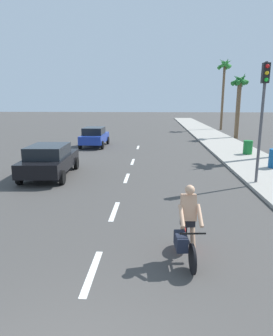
{
  "coord_description": "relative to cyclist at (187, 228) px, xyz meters",
  "views": [
    {
      "loc": [
        1.32,
        -2.7,
        3.63
      ],
      "look_at": [
        0.63,
        8.54,
        1.1
      ],
      "focal_mm": 31.89,
      "sensor_mm": 36.0,
      "label": 1
    }
  ],
  "objects": [
    {
      "name": "ground_plane",
      "position": [
        -2.07,
        16.36,
        -0.83
      ],
      "size": [
        160.0,
        160.0,
        0.0
      ],
      "primitive_type": "plane",
      "color": "#423F3D"
    },
    {
      "name": "sidewalk_strip",
      "position": [
        5.14,
        18.36,
        -0.76
      ],
      "size": [
        3.6,
        80.0,
        0.14
      ],
      "primitive_type": "cube",
      "color": "#9E998E",
      "rests_on": "ground"
    },
    {
      "name": "lane_stripe_1",
      "position": [
        -2.07,
        -0.59,
        -0.83
      ],
      "size": [
        0.16,
        1.8,
        0.01
      ],
      "primitive_type": "cube",
      "color": "white",
      "rests_on": "ground"
    },
    {
      "name": "lane_stripe_2",
      "position": [
        -2.07,
        3.09,
        -0.83
      ],
      "size": [
        0.16,
        1.8,
        0.01
      ],
      "primitive_type": "cube",
      "color": "white",
      "rests_on": "ground"
    },
    {
      "name": "lane_stripe_3",
      "position": [
        -2.07,
        7.53,
        -0.83
      ],
      "size": [
        0.16,
        1.8,
        0.01
      ],
      "primitive_type": "cube",
      "color": "white",
      "rests_on": "ground"
    },
    {
      "name": "lane_stripe_4",
      "position": [
        -2.07,
        11.51,
        -0.83
      ],
      "size": [
        0.16,
        1.8,
        0.01
      ],
      "primitive_type": "cube",
      "color": "white",
      "rests_on": "ground"
    },
    {
      "name": "lane_stripe_5",
      "position": [
        -2.07,
        17.34,
        -0.83
      ],
      "size": [
        0.16,
        1.8,
        0.01
      ],
      "primitive_type": "cube",
      "color": "white",
      "rests_on": "ground"
    },
    {
      "name": "cyclist",
      "position": [
        0.0,
        0.0,
        0.0
      ],
      "size": [
        0.66,
        1.71,
        1.82
      ],
      "rotation": [
        0.0,
        0.0,
        3.23
      ],
      "color": "black",
      "rests_on": "ground"
    },
    {
      "name": "parked_car_black",
      "position": [
        -5.87,
        7.69,
        0.01
      ],
      "size": [
        2.3,
        4.66,
        1.57
      ],
      "rotation": [
        0.0,
        0.0,
        0.06
      ],
      "color": "black",
      "rests_on": "ground"
    },
    {
      "name": "parked_car_blue",
      "position": [
        -5.64,
        17.62,
        0.01
      ],
      "size": [
        1.92,
        4.13,
        1.57
      ],
      "rotation": [
        0.0,
        0.0,
        0.0
      ],
      "color": "#1E389E",
      "rests_on": "ground"
    },
    {
      "name": "palm_tree_far",
      "position": [
        7.33,
        23.81,
        3.83
      ],
      "size": [
        1.78,
        1.79,
        6.34
      ],
      "color": "brown",
      "rests_on": "ground"
    },
    {
      "name": "palm_tree_distant",
      "position": [
        7.83,
        33.18,
        6.32
      ],
      "size": [
        1.92,
        1.76,
        8.97
      ],
      "color": "brown",
      "rests_on": "ground"
    },
    {
      "name": "traffic_signal",
      "position": [
        3.74,
        6.65,
        2.78
      ],
      "size": [
        0.28,
        0.33,
        5.2
      ],
      "color": "#4C4C51",
      "rests_on": "ground"
    },
    {
      "name": "trash_bin_far",
      "position": [
        5.52,
        13.93,
        -0.23
      ],
      "size": [
        0.6,
        0.6,
        0.91
      ],
      "primitive_type": "cylinder",
      "color": "#19722D",
      "rests_on": "sidewalk_strip"
    }
  ]
}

